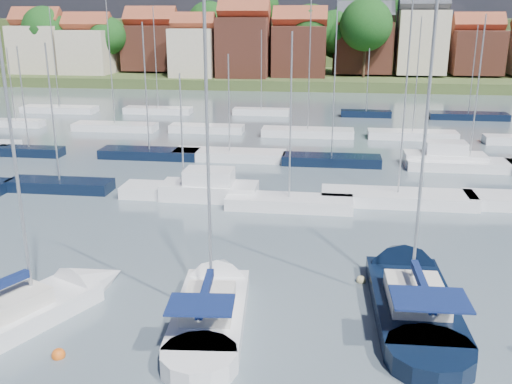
# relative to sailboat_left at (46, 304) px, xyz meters

# --- Properties ---
(ground) EXTENTS (260.00, 260.00, 0.00)m
(ground) POSITION_rel_sailboat_left_xyz_m (9.17, 37.29, -0.36)
(ground) COLOR #405058
(ground) RESTS_ON ground
(sailboat_left) EXTENTS (6.92, 10.49, 14.09)m
(sailboat_left) POSITION_rel_sailboat_left_xyz_m (0.00, 0.00, 0.00)
(sailboat_left) COLOR silver
(sailboat_left) RESTS_ON ground
(sailboat_centre) EXTENTS (3.96, 11.50, 15.34)m
(sailboat_centre) POSITION_rel_sailboat_left_xyz_m (7.45, 1.36, -0.01)
(sailboat_centre) COLOR silver
(sailboat_centre) RESTS_ON ground
(sailboat_navy) EXTENTS (3.87, 13.24, 18.13)m
(sailboat_navy) POSITION_rel_sailboat_left_xyz_m (16.39, 3.91, -0.01)
(sailboat_navy) COLOR black
(sailboat_navy) RESTS_ON ground
(buoy_c) EXTENTS (0.54, 0.54, 0.54)m
(buoy_c) POSITION_rel_sailboat_left_xyz_m (2.18, -3.38, -0.36)
(buoy_c) COLOR #D85914
(buoy_c) RESTS_ON ground
(buoy_e) EXTENTS (0.48, 0.48, 0.48)m
(buoy_e) POSITION_rel_sailboat_left_xyz_m (14.28, 4.88, -0.36)
(buoy_e) COLOR beige
(buoy_e) RESTS_ON ground
(marina_field) EXTENTS (79.62, 41.41, 15.93)m
(marina_field) POSITION_rel_sailboat_left_xyz_m (11.08, 32.44, 0.07)
(marina_field) COLOR silver
(marina_field) RESTS_ON ground
(far_shore_town) EXTENTS (212.46, 90.00, 22.27)m
(far_shore_town) POSITION_rel_sailboat_left_xyz_m (11.40, 129.96, 4.25)
(far_shore_town) COLOR #445329
(far_shore_town) RESTS_ON ground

